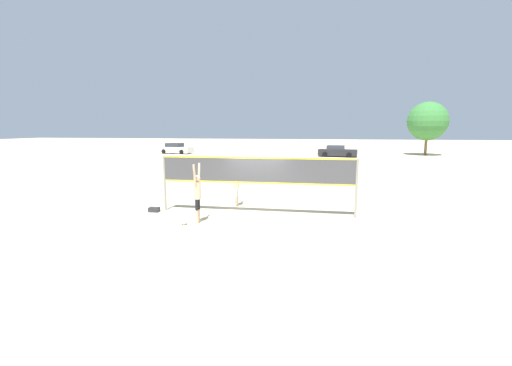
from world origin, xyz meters
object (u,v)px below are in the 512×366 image
Objects in this scene: player_blocker at (236,183)px; parked_car_mid at (337,152)px; player_spiker at (197,192)px; gear_bag at (154,210)px; tree_left_cluster at (428,121)px; parked_car_near at (176,149)px; volleyball at (184,222)px; volleyball_net at (256,173)px.

player_blocker reaches higher than parked_car_mid.
player_spiker reaches higher than gear_bag.
parked_car_near is at bearing -175.42° from tree_left_cluster.
tree_left_cluster is (11.78, 4.45, 3.85)m from parked_car_mid.
player_blocker is 30.05m from parked_car_mid.
tree_left_cluster is (19.38, 37.21, 4.38)m from volleyball.
volleyball is at bearing -56.17° from parked_car_near.
player_blocker is at bearing -15.48° from player_spiker.
parked_car_mid is (5.20, 30.63, -1.10)m from volleyball_net.
parked_car_mid is at bearing 80.36° from volleyball_net.
volleyball is at bearing -39.66° from gear_bag.
player_blocker is 38.53m from tree_left_cluster.
volleyball_net is 2.69m from player_spiker.
tree_left_cluster is at bearing 30.35° from parked_car_mid.
volleyball_net reaches higher than gear_bag.
gear_bag is (-4.43, -0.44, -1.65)m from volleyball_net.
parked_car_mid is (7.17, 32.38, -0.56)m from player_spiker.
parked_car_near reaches higher than volleyball.
parked_car_near is at bearing -152.63° from player_blocker.
volleyball_net reaches higher than player_blocker.
parked_car_mid is at bearing -159.29° from tree_left_cluster.
tree_left_cluster is at bearing 62.48° from volleyball.
player_spiker reaches higher than volleyball.
gear_bag is 0.09× the size of parked_car_mid.
tree_left_cluster is (18.96, 36.83, 3.28)m from player_spiker.
tree_left_cluster is at bearing -27.23° from player_spiker.
volleyball reaches higher than gear_bag.
player_blocker is (-1.14, 1.26, -0.66)m from volleyball_net.
player_spiker is 0.32× the size of tree_left_cluster.
tree_left_cluster is (21.42, 35.53, 4.40)m from gear_bag.
parked_car_mid is at bearing -12.49° from player_spiker.
volleyball is 0.05× the size of parked_car_near.
player_blocker is 0.29× the size of tree_left_cluster.
player_spiker is (-1.97, -1.75, -0.53)m from volleyball_net.
volleyball is (-2.40, -2.13, -1.63)m from volleyball_net.
player_spiker is 0.46× the size of parked_car_near.
parked_car_mid is at bearing 167.82° from player_blocker.
player_blocker is 4.60× the size of gear_bag.
parked_car_near is (-14.83, 34.47, 0.56)m from volleyball.
player_spiker is at bearing -15.48° from player_blocker.
player_blocker is 0.42× the size of parked_car_near.
player_blocker is at bearing 69.58° from volleyball.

